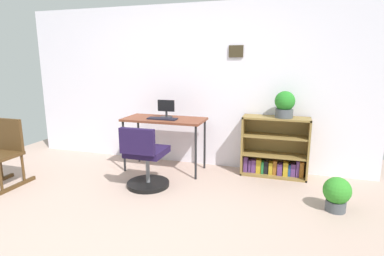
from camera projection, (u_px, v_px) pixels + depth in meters
ground_plane at (115, 234)px, 2.76m from camera, size 6.24×6.24×0.00m
wall_back at (189, 86)px, 4.52m from camera, size 5.20×0.12×2.30m
desk at (164, 123)px, 4.25m from camera, size 1.12×0.52×0.74m
monitor at (166, 109)px, 4.28m from camera, size 0.24×0.17×0.25m
keyboard at (162, 119)px, 4.16m from camera, size 0.40×0.14×0.02m
office_chair at (145, 161)px, 3.70m from camera, size 0.52×0.55×0.78m
rocking_chair at (3, 152)px, 3.76m from camera, size 0.42×0.64×0.82m
bookshelf_low at (275, 150)px, 4.13m from camera, size 0.86×0.30×0.80m
potted_plant_on_shelf at (285, 104)px, 3.92m from camera, size 0.25×0.25×0.34m
potted_plant_floor at (337, 193)px, 3.14m from camera, size 0.28×0.28×0.36m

